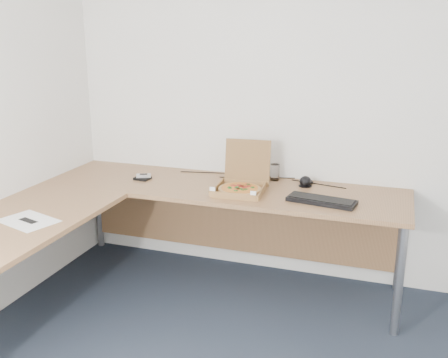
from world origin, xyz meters
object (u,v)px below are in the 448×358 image
(pizza_box, at_px, (240,186))
(drinking_glass, at_px, (275,172))
(keyboard, at_px, (322,201))
(desk, at_px, (153,204))
(wallet, at_px, (142,178))

(pizza_box, distance_m, drinking_glass, 0.38)
(drinking_glass, bearing_deg, pizza_box, -113.12)
(drinking_glass, distance_m, keyboard, 0.57)
(desk, distance_m, wallet, 0.49)
(desk, xyz_separation_m, wallet, (-0.28, 0.40, 0.04))
(pizza_box, bearing_deg, desk, -148.95)
(desk, bearing_deg, drinking_glass, 47.92)
(wallet, bearing_deg, drinking_glass, 21.56)
(pizza_box, relative_size, keyboard, 0.86)
(drinking_glass, relative_size, keyboard, 0.27)
(pizza_box, distance_m, wallet, 0.76)
(drinking_glass, xyz_separation_m, keyboard, (0.40, -0.40, -0.04))
(pizza_box, distance_m, keyboard, 0.55)
(pizza_box, relative_size, wallet, 3.46)
(pizza_box, height_order, wallet, pizza_box)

